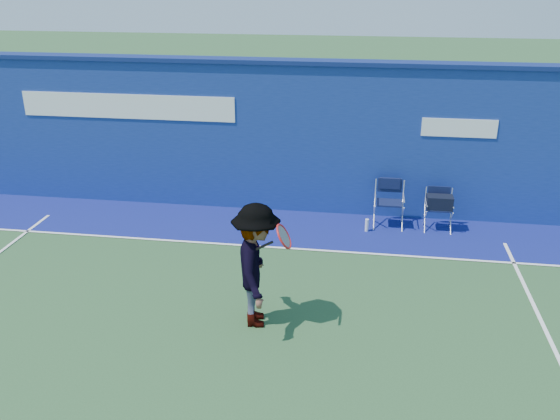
# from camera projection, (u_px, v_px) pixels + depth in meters

# --- Properties ---
(ground) EXTENTS (80.00, 80.00, 0.00)m
(ground) POSITION_uv_depth(u_px,v_px,m) (213.00, 351.00, 7.87)
(ground) COLOR #2A4E2A
(ground) RESTS_ON ground
(stadium_wall) EXTENTS (24.00, 0.50, 3.08)m
(stadium_wall) POSITION_uv_depth(u_px,v_px,m) (274.00, 136.00, 12.04)
(stadium_wall) COLOR navy
(stadium_wall) RESTS_ON ground
(out_of_bounds_strip) EXTENTS (24.00, 1.80, 0.01)m
(out_of_bounds_strip) POSITION_uv_depth(u_px,v_px,m) (265.00, 227.00, 11.62)
(out_of_bounds_strip) COLOR navy
(out_of_bounds_strip) RESTS_ON ground
(court_lines) EXTENTS (24.00, 12.00, 0.01)m
(court_lines) POSITION_uv_depth(u_px,v_px,m) (223.00, 325.00, 8.41)
(court_lines) COLOR white
(court_lines) RESTS_ON out_of_bounds_strip
(directors_chair_left) EXTENTS (0.54, 0.50, 0.92)m
(directors_chair_left) POSITION_uv_depth(u_px,v_px,m) (388.00, 211.00, 11.57)
(directors_chair_left) COLOR silver
(directors_chair_left) RESTS_ON ground
(directors_chair_right) EXTENTS (0.49, 0.44, 0.81)m
(directors_chair_right) POSITION_uv_depth(u_px,v_px,m) (438.00, 213.00, 11.38)
(directors_chair_right) COLOR silver
(directors_chair_right) RESTS_ON ground
(water_bottle) EXTENTS (0.07, 0.07, 0.25)m
(water_bottle) POSITION_uv_depth(u_px,v_px,m) (367.00, 225.00, 11.39)
(water_bottle) COLOR white
(water_bottle) RESTS_ON ground
(tennis_player) EXTENTS (0.94, 1.26, 1.81)m
(tennis_player) POSITION_uv_depth(u_px,v_px,m) (256.00, 266.00, 8.17)
(tennis_player) COLOR #EA4738
(tennis_player) RESTS_ON ground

